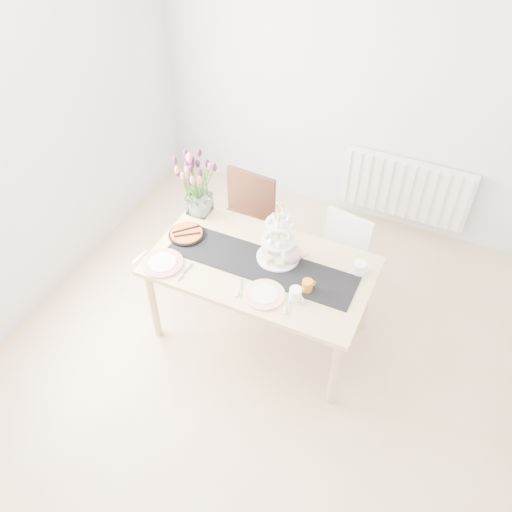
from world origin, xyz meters
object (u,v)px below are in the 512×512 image
at_px(dining_table, 261,272).
at_px(tart_tin, 187,234).
at_px(mug_white, 295,294).
at_px(mug_orange, 307,286).
at_px(tulip_vase, 197,178).
at_px(plate_left, 162,263).
at_px(radiator, 405,189).
at_px(cake_stand, 279,245).
at_px(chair_white, 340,254).
at_px(teapot, 292,254).
at_px(cream_jug, 360,268).
at_px(plate_right, 264,295).
at_px(chair_brown, 244,217).

relative_size(dining_table, tart_tin, 5.87).
xyz_separation_m(mug_white, mug_orange, (0.04, 0.11, -0.01)).
xyz_separation_m(tulip_vase, plate_left, (0.05, -0.64, -0.32)).
xyz_separation_m(radiator, mug_white, (-0.33, -1.96, 0.35)).
height_order(dining_table, cake_stand, cake_stand).
distance_m(chair_white, teapot, 0.68).
height_order(dining_table, mug_orange, mug_orange).
distance_m(radiator, mug_white, 2.02).
distance_m(mug_white, plate_left, 1.00).
bearing_deg(cake_stand, cream_jug, 10.48).
bearing_deg(cream_jug, plate_right, -150.56).
relative_size(cake_stand, mug_white, 4.58).
bearing_deg(plate_left, dining_table, 24.58).
relative_size(chair_white, mug_white, 7.95).
distance_m(tulip_vase, tart_tin, 0.44).
bearing_deg(plate_right, mug_orange, 33.94).
relative_size(chair_brown, plate_right, 3.19).
distance_m(cream_jug, mug_white, 0.53).
height_order(tulip_vase, cake_stand, tulip_vase).
bearing_deg(chair_white, tart_tin, -140.49).
bearing_deg(chair_white, mug_orange, -81.94).
bearing_deg(chair_white, teapot, -103.84).
bearing_deg(mug_white, cake_stand, 151.72).
xyz_separation_m(chair_brown, plate_left, (-0.19, -0.97, 0.23)).
height_order(chair_brown, cake_stand, cake_stand).
bearing_deg(mug_orange, dining_table, 113.48).
bearing_deg(mug_white, tart_tin, -171.95).
height_order(teapot, plate_left, teapot).
bearing_deg(teapot, radiator, 69.21).
xyz_separation_m(dining_table, plate_right, (0.15, -0.26, 0.08)).
height_order(chair_white, cream_jug, cream_jug).
distance_m(dining_table, cream_jug, 0.71).
bearing_deg(cream_jug, mug_white, -139.88).
bearing_deg(cream_jug, radiator, 76.22).
xyz_separation_m(chair_white, teapot, (-0.23, -0.52, 0.37)).
xyz_separation_m(chair_white, cream_jug, (0.25, -0.42, 0.34)).
xyz_separation_m(radiator, plate_left, (-1.32, -2.05, 0.31)).
height_order(teapot, tart_tin, teapot).
relative_size(plate_left, plate_right, 1.06).
distance_m(teapot, plate_left, 0.93).
bearing_deg(dining_table, cream_jug, 18.08).
height_order(radiator, plate_right, plate_right).
xyz_separation_m(dining_table, tulip_vase, (-0.69, 0.34, 0.41)).
height_order(chair_white, plate_left, chair_white).
relative_size(dining_table, chair_white, 2.00).
height_order(radiator, chair_brown, chair_brown).
bearing_deg(cake_stand, tulip_vase, 163.50).
bearing_deg(plate_right, chair_white, 73.41).
xyz_separation_m(dining_table, teapot, (0.19, 0.12, 0.15)).
xyz_separation_m(mug_white, plate_left, (-0.99, -0.09, -0.04)).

